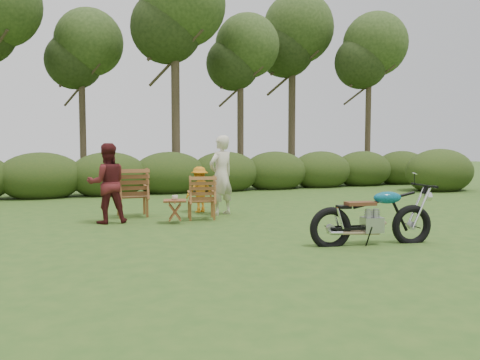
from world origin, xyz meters
name	(u,v)px	position (x,y,z in m)	size (l,w,h in m)	color
ground	(313,242)	(0.00, 0.00, 0.00)	(80.00, 80.00, 0.00)	#2C4E1A
tree_line	(177,82)	(0.50, 9.74, 3.81)	(22.52, 11.62, 8.14)	#392B1F
motorcycle	(371,244)	(0.77, -0.50, 0.00)	(1.94, 0.74, 1.11)	#0E95B8
lawn_chair_right	(201,219)	(-0.87, 3.05, 0.00)	(0.64, 0.64, 0.93)	brown
lawn_chair_left	(133,216)	(-2.15, 4.02, 0.00)	(0.73, 0.73, 1.06)	brown
side_table	(175,212)	(-1.54, 2.72, 0.24)	(0.46, 0.39, 0.48)	brown
cup	(175,198)	(-1.54, 2.71, 0.53)	(0.12, 0.12, 0.09)	beige
adult_a	(221,215)	(-0.26, 3.47, 0.00)	(0.66, 0.43, 1.80)	beige
adult_b	(108,223)	(-2.79, 3.28, 0.00)	(0.79, 0.61, 1.62)	#4E1617
child	(200,212)	(-0.58, 4.06, 0.00)	(0.70, 0.40, 1.08)	#C77312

